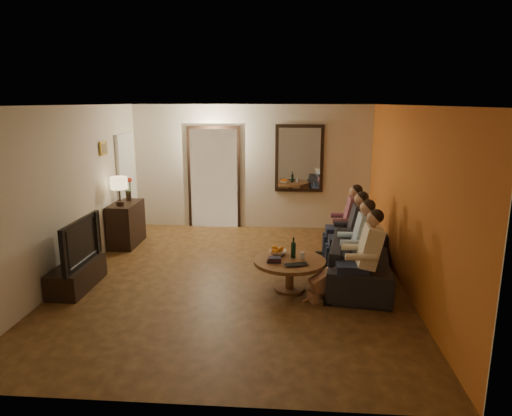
# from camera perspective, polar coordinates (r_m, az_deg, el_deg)

# --- Properties ---
(floor) EXTENTS (5.00, 6.00, 0.01)m
(floor) POSITION_cam_1_polar(r_m,az_deg,el_deg) (7.08, -2.64, -8.81)
(floor) COLOR #3C2810
(floor) RESTS_ON ground
(ceiling) EXTENTS (5.00, 6.00, 0.01)m
(ceiling) POSITION_cam_1_polar(r_m,az_deg,el_deg) (6.57, -2.88, 12.72)
(ceiling) COLOR white
(ceiling) RESTS_ON back_wall
(back_wall) EXTENTS (5.00, 0.02, 2.60)m
(back_wall) POSITION_cam_1_polar(r_m,az_deg,el_deg) (9.65, -0.57, 5.11)
(back_wall) COLOR beige
(back_wall) RESTS_ON floor
(front_wall) EXTENTS (5.00, 0.02, 2.60)m
(front_wall) POSITION_cam_1_polar(r_m,az_deg,el_deg) (3.86, -8.24, -7.43)
(front_wall) COLOR beige
(front_wall) RESTS_ON floor
(left_wall) EXTENTS (0.02, 6.00, 2.60)m
(left_wall) POSITION_cam_1_polar(r_m,az_deg,el_deg) (7.44, -22.25, 1.72)
(left_wall) COLOR beige
(left_wall) RESTS_ON floor
(right_wall) EXTENTS (0.02, 6.00, 2.60)m
(right_wall) POSITION_cam_1_polar(r_m,az_deg,el_deg) (6.87, 18.44, 1.15)
(right_wall) COLOR beige
(right_wall) RESTS_ON floor
(orange_accent) EXTENTS (0.01, 6.00, 2.60)m
(orange_accent) POSITION_cam_1_polar(r_m,az_deg,el_deg) (6.86, 18.35, 1.15)
(orange_accent) COLOR orange
(orange_accent) RESTS_ON right_wall
(kitchen_doorway) EXTENTS (1.00, 0.06, 2.10)m
(kitchen_doorway) POSITION_cam_1_polar(r_m,az_deg,el_deg) (9.77, -5.27, 3.67)
(kitchen_doorway) COLOR #FFE0A5
(kitchen_doorway) RESTS_ON floor
(door_trim) EXTENTS (1.12, 0.04, 2.22)m
(door_trim) POSITION_cam_1_polar(r_m,az_deg,el_deg) (9.76, -5.28, 3.66)
(door_trim) COLOR black
(door_trim) RESTS_ON floor
(fridge_glimpse) EXTENTS (0.45, 0.03, 1.70)m
(fridge_glimpse) POSITION_cam_1_polar(r_m,az_deg,el_deg) (9.76, -3.79, 2.80)
(fridge_glimpse) COLOR silver
(fridge_glimpse) RESTS_ON floor
(mirror_frame) EXTENTS (1.00, 0.05, 1.40)m
(mirror_frame) POSITION_cam_1_polar(r_m,az_deg,el_deg) (9.55, 5.43, 6.18)
(mirror_frame) COLOR black
(mirror_frame) RESTS_ON back_wall
(mirror_glass) EXTENTS (0.86, 0.02, 1.26)m
(mirror_glass) POSITION_cam_1_polar(r_m,az_deg,el_deg) (9.52, 5.43, 6.16)
(mirror_glass) COLOR white
(mirror_glass) RESTS_ON back_wall
(white_door) EXTENTS (0.06, 0.85, 2.04)m
(white_door) POSITION_cam_1_polar(r_m,az_deg,el_deg) (9.55, -15.83, 2.83)
(white_door) COLOR white
(white_door) RESTS_ON floor
(framed_art) EXTENTS (0.03, 0.28, 0.24)m
(framed_art) POSITION_cam_1_polar(r_m,az_deg,el_deg) (8.52, -18.53, 7.10)
(framed_art) COLOR #B28C33
(framed_art) RESTS_ON left_wall
(art_canvas) EXTENTS (0.01, 0.22, 0.18)m
(art_canvas) POSITION_cam_1_polar(r_m,az_deg,el_deg) (8.51, -18.44, 7.10)
(art_canvas) COLOR brown
(art_canvas) RESTS_ON left_wall
(dresser) EXTENTS (0.45, 0.91, 0.81)m
(dresser) POSITION_cam_1_polar(r_m,az_deg,el_deg) (8.93, -15.92, -1.93)
(dresser) COLOR black
(dresser) RESTS_ON floor
(table_lamp) EXTENTS (0.30, 0.30, 0.54)m
(table_lamp) POSITION_cam_1_polar(r_m,az_deg,el_deg) (8.58, -16.70, 2.04)
(table_lamp) COLOR beige
(table_lamp) RESTS_ON dresser
(flower_vase) EXTENTS (0.14, 0.14, 0.44)m
(flower_vase) POSITION_cam_1_polar(r_m,az_deg,el_deg) (9.00, -15.69, 2.27)
(flower_vase) COLOR red
(flower_vase) RESTS_ON dresser
(tv_stand) EXTENTS (0.45, 1.09, 0.36)m
(tv_stand) POSITION_cam_1_polar(r_m,az_deg,el_deg) (7.18, -21.48, -7.90)
(tv_stand) COLOR black
(tv_stand) RESTS_ON floor
(tv) EXTENTS (1.16, 0.15, 0.67)m
(tv) POSITION_cam_1_polar(r_m,az_deg,el_deg) (7.02, -21.83, -3.96)
(tv) COLOR black
(tv) RESTS_ON tv_stand
(sofa) EXTENTS (2.35, 1.22, 0.65)m
(sofa) POSITION_cam_1_polar(r_m,az_deg,el_deg) (7.16, 12.99, -6.11)
(sofa) COLOR black
(sofa) RESTS_ON floor
(person_a) EXTENTS (0.60, 0.40, 1.20)m
(person_a) POSITION_cam_1_polar(r_m,az_deg,el_deg) (6.22, 13.41, -6.45)
(person_a) COLOR tan
(person_a) RESTS_ON sofa
(person_b) EXTENTS (0.60, 0.40, 1.20)m
(person_b) POSITION_cam_1_polar(r_m,az_deg,el_deg) (6.78, 12.64, -4.76)
(person_b) COLOR tan
(person_b) RESTS_ON sofa
(person_c) EXTENTS (0.60, 0.40, 1.20)m
(person_c) POSITION_cam_1_polar(r_m,az_deg,el_deg) (7.35, 11.99, -3.33)
(person_c) COLOR tan
(person_c) RESTS_ON sofa
(person_d) EXTENTS (0.60, 0.40, 1.20)m
(person_d) POSITION_cam_1_polar(r_m,az_deg,el_deg) (7.92, 11.43, -2.10)
(person_d) COLOR tan
(person_d) RESTS_ON sofa
(dog) EXTENTS (0.61, 0.44, 0.56)m
(dog) POSITION_cam_1_polar(r_m,az_deg,el_deg) (6.34, 8.86, -8.93)
(dog) COLOR #AB6F4F
(dog) RESTS_ON floor
(coffee_table) EXTENTS (1.30, 1.30, 0.45)m
(coffee_table) POSITION_cam_1_polar(r_m,az_deg,el_deg) (6.64, 4.20, -8.30)
(coffee_table) COLOR brown
(coffee_table) RESTS_ON floor
(bowl) EXTENTS (0.26, 0.26, 0.06)m
(bowl) POSITION_cam_1_polar(r_m,az_deg,el_deg) (6.76, 2.71, -5.56)
(bowl) COLOR white
(bowl) RESTS_ON coffee_table
(oranges) EXTENTS (0.20, 0.20, 0.08)m
(oranges) POSITION_cam_1_polar(r_m,az_deg,el_deg) (6.73, 2.72, -5.01)
(oranges) COLOR orange
(oranges) RESTS_ON bowl
(wine_bottle) EXTENTS (0.07, 0.07, 0.31)m
(wine_bottle) POSITION_cam_1_polar(r_m,az_deg,el_deg) (6.60, 4.70, -4.92)
(wine_bottle) COLOR black
(wine_bottle) RESTS_ON coffee_table
(wine_glass) EXTENTS (0.06, 0.06, 0.10)m
(wine_glass) POSITION_cam_1_polar(r_m,az_deg,el_deg) (6.59, 5.82, -5.94)
(wine_glass) COLOR silver
(wine_glass) RESTS_ON coffee_table
(book_stack) EXTENTS (0.20, 0.15, 0.07)m
(book_stack) POSITION_cam_1_polar(r_m,az_deg,el_deg) (6.45, 2.27, -6.44)
(book_stack) COLOR black
(book_stack) RESTS_ON coffee_table
(laptop) EXTENTS (0.38, 0.30, 0.03)m
(laptop) POSITION_cam_1_polar(r_m,az_deg,el_deg) (6.29, 5.15, -7.23)
(laptop) COLOR black
(laptop) RESTS_ON coffee_table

